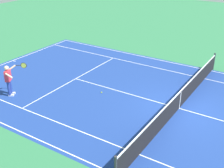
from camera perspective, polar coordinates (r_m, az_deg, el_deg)
name	(u,v)px	position (r m, az deg, el deg)	size (l,w,h in m)	color
ground_plane	(179,108)	(14.69, 12.82, -4.61)	(60.00, 60.00, 0.00)	#2D7247
court_slab	(179,108)	(14.69, 12.82, -4.60)	(24.20, 11.40, 0.00)	navy
court_line_markings	(179,108)	(14.69, 12.82, -4.59)	(23.85, 11.05, 0.01)	white
tennis_net	(180,99)	(14.45, 13.00, -2.92)	(0.10, 11.70, 1.08)	#2D2D33
tennis_player_near	(9,79)	(16.05, -19.29, 0.96)	(0.82, 1.03, 1.70)	navy
tennis_ball	(101,92)	(15.75, -2.04, -1.62)	(0.07, 0.07, 0.07)	#CCE01E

